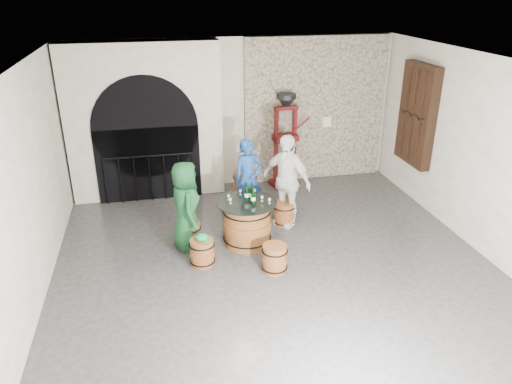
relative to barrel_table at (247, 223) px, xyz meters
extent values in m
plane|color=#2C2C2E|center=(0.30, -1.22, -0.39)|extent=(8.00, 8.00, 0.00)
plane|color=beige|center=(0.30, 2.78, 1.21)|extent=(8.00, 0.00, 8.00)
plane|color=beige|center=(-3.20, -1.22, 1.21)|extent=(0.00, 8.00, 8.00)
plane|color=beige|center=(3.80, -1.22, 1.21)|extent=(0.00, 8.00, 8.00)
plane|color=beige|center=(0.30, -1.22, 2.81)|extent=(8.00, 8.00, 0.00)
cube|color=#ACA089|center=(2.10, 2.72, 1.21)|extent=(3.20, 0.12, 3.18)
cube|color=beige|center=(-1.60, 2.53, 1.21)|extent=(3.10, 0.50, 3.18)
cube|color=black|center=(-1.60, 2.26, 0.38)|extent=(2.10, 0.03, 1.55)
cylinder|color=black|center=(-1.60, 2.26, 1.16)|extent=(2.10, 0.03, 2.10)
cylinder|color=black|center=(-1.60, 2.20, 0.59)|extent=(1.79, 0.04, 0.04)
cylinder|color=black|center=(-2.49, 2.20, 0.10)|extent=(0.02, 0.02, 0.98)
cylinder|color=black|center=(-2.19, 2.20, 0.10)|extent=(0.02, 0.02, 0.98)
cylinder|color=black|center=(-1.90, 2.20, 0.10)|extent=(0.02, 0.02, 0.98)
cylinder|color=black|center=(-1.60, 2.20, 0.10)|extent=(0.02, 0.02, 0.98)
cylinder|color=black|center=(-1.30, 2.20, 0.10)|extent=(0.02, 0.02, 0.98)
cylinder|color=black|center=(-1.00, 2.20, 0.10)|extent=(0.02, 0.02, 0.98)
cylinder|color=black|center=(-0.71, 2.20, 0.10)|extent=(0.02, 0.02, 0.98)
cube|color=black|center=(3.69, 1.18, 1.41)|extent=(0.20, 1.10, 2.00)
cube|color=black|center=(3.64, 1.18, 1.41)|extent=(0.06, 0.88, 1.76)
cube|color=black|center=(3.67, 1.18, 1.41)|extent=(0.22, 0.92, 0.06)
cube|color=black|center=(3.67, 0.89, 1.41)|extent=(0.22, 0.06, 1.80)
cube|color=black|center=(3.67, 1.18, 1.41)|extent=(0.22, 0.06, 1.80)
cube|color=black|center=(3.67, 1.47, 1.41)|extent=(0.22, 0.06, 1.80)
cylinder|color=brown|center=(0.00, 0.00, -0.02)|extent=(0.79, 0.79, 0.75)
cylinder|color=brown|center=(0.00, 0.00, -0.02)|extent=(0.85, 0.85, 0.17)
torus|color=black|center=(0.00, 0.00, -0.27)|extent=(0.85, 0.85, 0.02)
torus|color=black|center=(0.00, 0.00, 0.24)|extent=(0.85, 0.85, 0.02)
cylinder|color=brown|center=(0.00, 0.00, 0.37)|extent=(0.81, 0.81, 0.02)
cylinder|color=black|center=(0.00, 0.00, 0.39)|extent=(1.03, 1.03, 0.01)
cylinder|color=brown|center=(-0.99, 0.08, -0.18)|extent=(0.38, 0.38, 0.44)
cylinder|color=brown|center=(-0.99, 0.08, -0.18)|extent=(0.40, 0.40, 0.10)
torus|color=black|center=(-0.99, 0.08, -0.32)|extent=(0.42, 0.42, 0.02)
torus|color=black|center=(-0.99, 0.08, -0.03)|extent=(0.42, 0.42, 0.02)
cylinder|color=brown|center=(-0.99, 0.08, 0.05)|extent=(0.38, 0.38, 0.02)
cylinder|color=brown|center=(0.22, 0.97, -0.18)|extent=(0.38, 0.38, 0.44)
cylinder|color=brown|center=(0.22, 0.97, -0.18)|extent=(0.40, 0.40, 0.10)
torus|color=black|center=(0.22, 0.97, -0.32)|extent=(0.42, 0.42, 0.02)
torus|color=black|center=(0.22, 0.97, -0.03)|extent=(0.42, 0.42, 0.02)
cylinder|color=brown|center=(0.22, 0.97, 0.05)|extent=(0.38, 0.38, 0.02)
cylinder|color=brown|center=(0.83, 0.55, -0.18)|extent=(0.38, 0.38, 0.44)
cylinder|color=brown|center=(0.83, 0.55, -0.18)|extent=(0.40, 0.40, 0.10)
torus|color=black|center=(0.83, 0.55, -0.32)|extent=(0.42, 0.42, 0.02)
torus|color=black|center=(0.83, 0.55, -0.03)|extent=(0.42, 0.42, 0.02)
cylinder|color=brown|center=(0.83, 0.55, 0.05)|extent=(0.38, 0.38, 0.02)
cylinder|color=brown|center=(0.25, -0.96, -0.18)|extent=(0.38, 0.38, 0.44)
cylinder|color=brown|center=(0.25, -0.96, -0.18)|extent=(0.40, 0.40, 0.10)
torus|color=black|center=(0.25, -0.96, -0.32)|extent=(0.42, 0.42, 0.02)
torus|color=black|center=(0.25, -0.96, -0.03)|extent=(0.42, 0.42, 0.02)
cylinder|color=brown|center=(0.25, -0.96, 0.05)|extent=(0.38, 0.38, 0.02)
cylinder|color=brown|center=(-0.84, -0.53, -0.18)|extent=(0.38, 0.38, 0.44)
cylinder|color=brown|center=(-0.84, -0.53, -0.18)|extent=(0.40, 0.40, 0.10)
torus|color=black|center=(-0.84, -0.53, -0.32)|extent=(0.42, 0.42, 0.02)
torus|color=black|center=(-0.84, -0.53, -0.03)|extent=(0.42, 0.42, 0.02)
cylinder|color=brown|center=(-0.84, -0.53, 0.05)|extent=(0.38, 0.38, 0.02)
ellipsoid|color=#0C884A|center=(-0.84, -0.53, 0.11)|extent=(0.19, 0.19, 0.11)
cylinder|color=#0C884A|center=(-0.76, -0.56, 0.06)|extent=(0.12, 0.12, 0.01)
imported|color=#124221|center=(-1.02, 0.09, 0.39)|extent=(0.55, 0.80, 1.56)
imported|color=navy|center=(0.24, 1.04, 0.39)|extent=(0.63, 0.47, 1.56)
imported|color=white|center=(0.85, 0.57, 0.49)|extent=(0.98, 1.08, 1.76)
cylinder|color=black|center=(0.02, 0.06, 0.51)|extent=(0.07, 0.07, 0.22)
cylinder|color=white|center=(0.02, 0.06, 0.50)|extent=(0.08, 0.08, 0.06)
cone|color=black|center=(0.02, 0.06, 0.64)|extent=(0.07, 0.07, 0.05)
cylinder|color=black|center=(0.02, 0.06, 0.69)|extent=(0.03, 0.03, 0.07)
cylinder|color=black|center=(0.09, -0.10, 0.51)|extent=(0.07, 0.07, 0.22)
cylinder|color=white|center=(0.09, -0.10, 0.50)|extent=(0.08, 0.08, 0.06)
cone|color=black|center=(0.09, -0.10, 0.64)|extent=(0.07, 0.07, 0.05)
cylinder|color=black|center=(0.09, -0.10, 0.69)|extent=(0.03, 0.03, 0.07)
cylinder|color=black|center=(0.10, 0.05, 0.51)|extent=(0.07, 0.07, 0.22)
cylinder|color=white|center=(0.10, 0.05, 0.50)|extent=(0.08, 0.08, 0.06)
cone|color=black|center=(0.10, 0.05, 0.64)|extent=(0.07, 0.07, 0.05)
cylinder|color=black|center=(0.10, 0.05, 0.69)|extent=(0.03, 0.03, 0.07)
cylinder|color=brown|center=(0.31, 1.75, -0.07)|extent=(0.46, 0.46, 0.65)
cylinder|color=brown|center=(0.31, 1.75, -0.07)|extent=(0.49, 0.49, 0.14)
torus|color=black|center=(0.31, 1.75, -0.29)|extent=(0.50, 0.50, 0.02)
torus|color=black|center=(0.31, 1.75, 0.15)|extent=(0.50, 0.50, 0.02)
cylinder|color=brown|center=(0.31, 1.75, 0.26)|extent=(0.47, 0.47, 0.02)
cube|color=#530D0E|center=(1.33, 2.39, -0.34)|extent=(0.64, 0.55, 0.11)
cube|color=#530D0E|center=(1.33, 2.39, 0.72)|extent=(0.56, 0.41, 0.13)
cube|color=#530D0E|center=(1.33, 2.39, 1.38)|extent=(0.53, 0.22, 0.08)
cylinder|color=black|center=(1.33, 2.39, 0.26)|extent=(0.06, 0.06, 1.09)
cylinder|color=black|center=(1.33, 2.39, 1.63)|extent=(0.42, 0.42, 0.10)
cone|color=black|center=(1.33, 2.39, 1.50)|extent=(0.42, 0.42, 0.22)
cube|color=#530D0E|center=(1.12, 2.36, 0.53)|extent=(0.09, 0.09, 1.75)
cube|color=#530D0E|center=(1.55, 2.43, 0.53)|extent=(0.09, 0.09, 1.75)
cylinder|color=#530D0E|center=(1.66, 2.40, 0.97)|extent=(0.47, 0.11, 0.34)
cube|color=silver|center=(2.35, 2.64, 0.96)|extent=(0.18, 0.10, 0.22)
camera|label=1|loc=(-1.43, -7.32, 3.86)|focal=34.00mm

